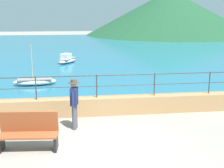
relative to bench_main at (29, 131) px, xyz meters
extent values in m
plane|color=gray|center=(2.24, -0.37, -0.56)|extent=(120.00, 120.00, 0.00)
cube|color=tan|center=(2.24, 2.83, -0.21)|extent=(20.00, 0.56, 0.70)
cylinder|color=#383330|center=(-0.06, 2.83, 0.59)|extent=(0.04, 0.04, 0.90)
cylinder|color=#383330|center=(2.24, 2.83, 0.59)|extent=(0.04, 0.04, 0.90)
cylinder|color=#383330|center=(4.54, 2.83, 0.59)|extent=(0.04, 0.04, 0.90)
cylinder|color=#383330|center=(6.84, 2.83, 0.59)|extent=(0.04, 0.04, 0.90)
cylinder|color=#383330|center=(2.24, 2.83, 1.01)|extent=(18.40, 0.04, 0.04)
cylinder|color=#383330|center=(2.24, 2.83, 0.59)|extent=(18.40, 0.03, 0.03)
cube|color=#236B89|center=(2.24, 25.47, -0.53)|extent=(64.00, 44.32, 0.06)
cone|color=#1E4C2D|center=(19.06, 45.60, 3.40)|extent=(30.27, 30.27, 7.93)
cube|color=#9E4C28|center=(-0.01, -0.10, -0.10)|extent=(1.74, 0.67, 0.06)
cube|color=#9E4C28|center=(0.01, 0.12, 0.25)|extent=(1.71, 0.30, 0.64)
cube|color=black|center=(0.78, -0.16, -0.34)|extent=(0.12, 0.47, 0.43)
cube|color=black|center=(-0.80, -0.03, -0.34)|extent=(0.12, 0.47, 0.43)
cylinder|color=#4C4C56|center=(1.33, 1.35, -0.13)|extent=(0.15, 0.15, 0.86)
cylinder|color=#4C4C56|center=(1.37, 1.53, -0.13)|extent=(0.15, 0.15, 0.86)
cube|color=navy|center=(1.35, 1.44, 0.60)|extent=(0.29, 0.40, 0.60)
cylinder|color=navy|center=(1.30, 1.20, 0.56)|extent=(0.09, 0.09, 0.52)
cylinder|color=navy|center=(1.40, 1.67, 0.56)|extent=(0.09, 0.09, 0.52)
sphere|color=#9E7051|center=(1.35, 1.44, 1.03)|extent=(0.22, 0.22, 0.22)
cylinder|color=#4C4238|center=(1.35, 1.44, 1.08)|extent=(0.38, 0.38, 0.02)
cylinder|color=#4C4238|center=(1.35, 1.44, 1.14)|extent=(0.20, 0.20, 0.10)
ellipsoid|color=white|center=(0.99, 15.56, -0.32)|extent=(1.85, 2.46, 0.36)
cube|color=gray|center=(0.99, 15.56, -0.17)|extent=(1.52, 1.99, 0.06)
cube|color=silver|center=(0.88, 15.34, 0.06)|extent=(0.93, 1.00, 0.40)
ellipsoid|color=white|center=(-0.73, 8.09, -0.32)|extent=(2.36, 1.06, 0.36)
cube|color=gray|center=(-0.73, 8.09, -0.17)|extent=(1.89, 0.89, 0.06)
cylinder|color=#B2A899|center=(-0.83, 8.08, 0.80)|extent=(0.06, 0.06, 1.87)
camera|label=1|loc=(1.31, -8.51, 3.35)|focal=48.51mm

